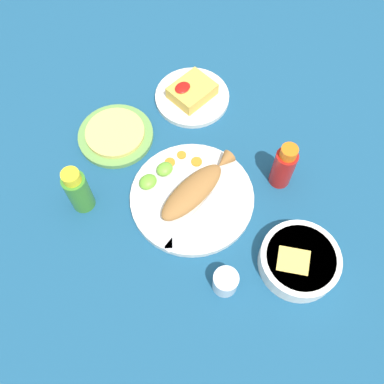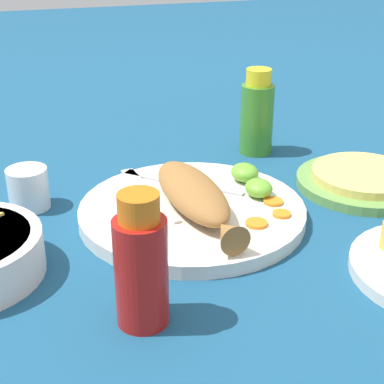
% 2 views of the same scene
% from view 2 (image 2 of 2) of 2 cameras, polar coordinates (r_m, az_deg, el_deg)
% --- Properties ---
extents(ground_plane, '(4.00, 4.00, 0.00)m').
position_cam_2_polar(ground_plane, '(0.79, -0.00, -2.49)').
color(ground_plane, navy).
extents(main_plate, '(0.30, 0.30, 0.02)m').
position_cam_2_polar(main_plate, '(0.79, -0.00, -1.91)').
color(main_plate, silver).
rests_on(main_plate, ground_plane).
extents(fried_fish, '(0.24, 0.08, 0.04)m').
position_cam_2_polar(fried_fish, '(0.76, 0.30, -0.30)').
color(fried_fish, '#996633').
rests_on(fried_fish, main_plate).
extents(fork_near, '(0.19, 0.04, 0.00)m').
position_cam_2_polar(fork_near, '(0.82, -4.48, 0.16)').
color(fork_near, silver).
rests_on(fork_near, main_plate).
extents(fork_far, '(0.14, 0.15, 0.00)m').
position_cam_2_polar(fork_far, '(0.85, -1.70, 1.06)').
color(fork_far, silver).
rests_on(fork_far, main_plate).
extents(carrot_slice_near, '(0.03, 0.03, 0.00)m').
position_cam_2_polar(carrot_slice_near, '(0.74, 6.27, -3.03)').
color(carrot_slice_near, orange).
rests_on(carrot_slice_near, main_plate).
extents(carrot_slice_mid, '(0.02, 0.02, 0.00)m').
position_cam_2_polar(carrot_slice_mid, '(0.76, 8.68, -2.12)').
color(carrot_slice_mid, orange).
rests_on(carrot_slice_mid, main_plate).
extents(carrot_slice_far, '(0.03, 0.03, 0.00)m').
position_cam_2_polar(carrot_slice_far, '(0.80, 7.88, -0.93)').
color(carrot_slice_far, orange).
rests_on(carrot_slice_far, main_plate).
extents(lime_wedge_main, '(0.04, 0.04, 0.02)m').
position_cam_2_polar(lime_wedge_main, '(0.81, 6.47, 0.41)').
color(lime_wedge_main, '#6BB233').
rests_on(lime_wedge_main, main_plate).
extents(lime_wedge_side, '(0.05, 0.04, 0.03)m').
position_cam_2_polar(lime_wedge_side, '(0.85, 5.14, 1.89)').
color(lime_wedge_side, '#6BB233').
rests_on(lime_wedge_side, main_plate).
extents(hot_sauce_bottle_red, '(0.05, 0.05, 0.14)m').
position_cam_2_polar(hot_sauce_bottle_red, '(0.57, -4.96, -7.07)').
color(hot_sauce_bottle_red, '#B21914').
rests_on(hot_sauce_bottle_red, ground_plane).
extents(hot_sauce_bottle_green, '(0.06, 0.06, 0.14)m').
position_cam_2_polar(hot_sauce_bottle_green, '(0.99, 6.31, 7.46)').
color(hot_sauce_bottle_green, '#3D8428').
rests_on(hot_sauce_bottle_green, ground_plane).
extents(salt_cup, '(0.06, 0.06, 0.06)m').
position_cam_2_polar(salt_cup, '(0.84, -15.56, 0.12)').
color(salt_cup, silver).
rests_on(salt_cup, ground_plane).
extents(tortilla_plate, '(0.20, 0.20, 0.01)m').
position_cam_2_polar(tortilla_plate, '(0.91, 16.28, 0.88)').
color(tortilla_plate, '#6B9E4C').
rests_on(tortilla_plate, ground_plane).
extents(tortilla_stack, '(0.15, 0.15, 0.01)m').
position_cam_2_polar(tortilla_stack, '(0.91, 16.38, 1.63)').
color(tortilla_stack, '#E0C666').
rests_on(tortilla_stack, tortilla_plate).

